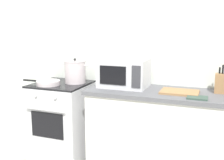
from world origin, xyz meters
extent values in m
cube|color=silver|center=(0.30, 0.97, 1.25)|extent=(4.40, 0.10, 2.50)
cube|color=white|center=(0.90, 0.62, 0.44)|extent=(1.64, 0.56, 0.88)
cube|color=#59595E|center=(0.90, 0.62, 0.90)|extent=(1.70, 0.60, 0.04)
cube|color=silver|center=(-0.35, 0.60, 0.45)|extent=(0.60, 0.60, 0.90)
cube|color=black|center=(-0.35, 0.60, 0.91)|extent=(0.60, 0.60, 0.02)
cube|color=black|center=(-0.35, 0.30, 0.52)|extent=(0.39, 0.01, 0.28)
cylinder|color=silver|center=(-0.35, 0.27, 0.70)|extent=(0.48, 0.02, 0.02)
cylinder|color=silver|center=(-0.47, 0.29, 0.84)|extent=(0.04, 0.02, 0.04)
cylinder|color=silver|center=(-0.23, 0.29, 0.84)|extent=(0.04, 0.02, 0.04)
cylinder|color=beige|center=(-0.21, 0.68, 1.04)|extent=(0.24, 0.24, 0.24)
cylinder|color=beige|center=(-0.21, 0.68, 1.17)|extent=(0.24, 0.24, 0.01)
sphere|color=black|center=(-0.21, 0.68, 1.19)|extent=(0.03, 0.03, 0.03)
cylinder|color=beige|center=(-0.34, 0.68, 1.13)|extent=(0.05, 0.01, 0.01)
cylinder|color=beige|center=(-0.07, 0.68, 1.13)|extent=(0.05, 0.01, 0.01)
cylinder|color=beige|center=(-0.43, 0.46, 0.95)|extent=(0.26, 0.26, 0.05)
cylinder|color=black|center=(-0.66, 0.46, 0.96)|extent=(0.20, 0.02, 0.02)
cube|color=silver|center=(0.38, 0.68, 1.07)|extent=(0.50, 0.36, 0.30)
cube|color=black|center=(0.32, 0.50, 1.07)|extent=(0.28, 0.01, 0.19)
cube|color=#38383D|center=(0.57, 0.50, 1.07)|extent=(0.09, 0.01, 0.22)
cube|color=#997047|center=(0.98, 0.60, 0.93)|extent=(0.36, 0.26, 0.02)
cube|color=#997047|center=(1.35, 0.74, 1.02)|extent=(0.13, 0.10, 0.19)
cylinder|color=black|center=(1.33, 0.74, 1.14)|extent=(0.02, 0.02, 0.06)
cylinder|color=black|center=(1.35, 0.74, 1.15)|extent=(0.02, 0.02, 0.09)
cube|color=#384C42|center=(1.15, 0.44, 0.93)|extent=(0.18, 0.14, 0.02)
camera|label=1|loc=(1.29, -2.06, 1.55)|focal=44.10mm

